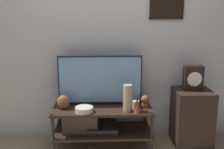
# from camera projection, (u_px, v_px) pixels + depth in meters

# --- Properties ---
(wall_back) EXTENTS (6.40, 0.08, 2.70)m
(wall_back) POSITION_uv_depth(u_px,v_px,m) (102.00, 34.00, 3.26)
(wall_back) COLOR #B2BCC6
(wall_back) RESTS_ON ground_plane
(media_console) EXTENTS (1.19, 0.51, 0.50)m
(media_console) POSITION_uv_depth(u_px,v_px,m) (95.00, 122.00, 3.20)
(media_console) COLOR black
(media_console) RESTS_ON ground_plane
(television) EXTENTS (1.02, 0.05, 0.61)m
(television) POSITION_uv_depth(u_px,v_px,m) (100.00, 80.00, 3.20)
(television) COLOR black
(television) RESTS_ON media_console
(vase_slim_bronze) EXTENTS (0.09, 0.09, 0.18)m
(vase_slim_bronze) POSITION_uv_depth(u_px,v_px,m) (137.00, 105.00, 2.96)
(vase_slim_bronze) COLOR brown
(vase_slim_bronze) RESTS_ON media_console
(vase_wide_bowl) EXTENTS (0.21, 0.21, 0.06)m
(vase_wide_bowl) POSITION_uv_depth(u_px,v_px,m) (84.00, 110.00, 3.00)
(vase_wide_bowl) COLOR beige
(vase_wide_bowl) RESTS_ON media_console
(vase_urn_stoneware) EXTENTS (0.15, 0.12, 0.17)m
(vase_urn_stoneware) POSITION_uv_depth(u_px,v_px,m) (63.00, 102.00, 3.09)
(vase_urn_stoneware) COLOR brown
(vase_urn_stoneware) RESTS_ON media_console
(vase_tall_ceramic) EXTENTS (0.11, 0.11, 0.32)m
(vase_tall_ceramic) POSITION_uv_depth(u_px,v_px,m) (128.00, 98.00, 3.00)
(vase_tall_ceramic) COLOR tan
(vase_tall_ceramic) RESTS_ON media_console
(candle_jar) EXTENTS (0.08, 0.08, 0.09)m
(candle_jar) POSITION_uv_depth(u_px,v_px,m) (136.00, 105.00, 3.12)
(candle_jar) COLOR beige
(candle_jar) RESTS_ON media_console
(decorative_bust) EXTENTS (0.09, 0.09, 0.15)m
(decorative_bust) POSITION_uv_depth(u_px,v_px,m) (145.00, 101.00, 3.14)
(decorative_bust) COLOR brown
(decorative_bust) RESTS_ON media_console
(side_table) EXTENTS (0.45, 0.44, 0.69)m
(side_table) POSITION_uv_depth(u_px,v_px,m) (192.00, 117.00, 3.27)
(side_table) COLOR black
(side_table) RESTS_ON ground_plane
(mantel_clock) EXTENTS (0.23, 0.11, 0.30)m
(mantel_clock) POSITION_uv_depth(u_px,v_px,m) (193.00, 78.00, 3.16)
(mantel_clock) COLOR black
(mantel_clock) RESTS_ON side_table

